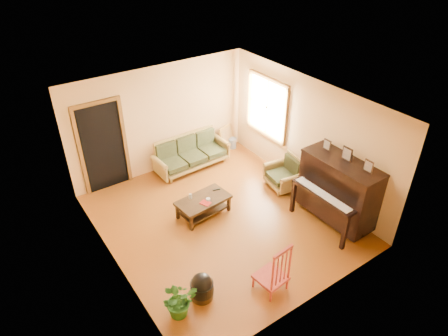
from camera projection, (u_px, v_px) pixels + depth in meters
floor at (221, 220)px, 8.30m from camera, size 5.00×5.00×0.00m
doorway at (103, 148)px, 8.77m from camera, size 1.08×0.16×2.05m
window at (267, 107)px, 9.44m from camera, size 0.12×1.36×1.46m
sofa at (192, 153)px, 9.79m from camera, size 1.90×0.85×0.80m
coffee_table at (203, 207)px, 8.34m from camera, size 1.15×0.70×0.40m
armchair at (283, 173)px, 9.09m from camera, size 0.83×0.86×0.76m
piano at (338, 191)px, 7.94m from camera, size 0.96×1.61×1.42m
footstool at (202, 289)px, 6.54m from camera, size 0.49×0.49×0.37m
red_chair at (272, 266)px, 6.53m from camera, size 0.52×0.56×1.01m
leaning_frame at (226, 137)px, 10.63m from camera, size 0.51×0.28×0.67m
ceramic_crock at (232, 143)px, 10.76m from camera, size 0.29×0.29×0.28m
potted_plant at (179, 300)px, 6.20m from camera, size 0.61×0.54×0.62m
book at (203, 205)px, 8.05m from camera, size 0.22×0.25×0.02m
candle at (191, 196)px, 8.23m from camera, size 0.07×0.07×0.11m
glass_jar at (208, 200)px, 8.17m from camera, size 0.11×0.11×0.06m
remote at (217, 189)px, 8.51m from camera, size 0.16×0.08×0.02m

